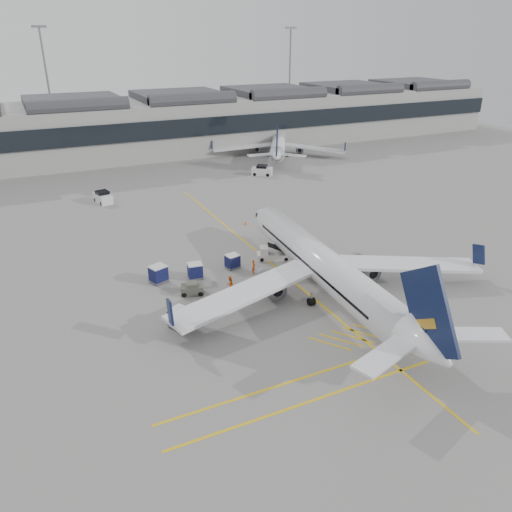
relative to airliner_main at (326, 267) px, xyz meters
name	(u,v)px	position (x,y,z in m)	size (l,w,h in m)	color
ground	(220,323)	(-11.54, -0.78, -2.84)	(220.00, 220.00, 0.00)	gray
terminal	(87,129)	(-11.54, 71.15, 3.30)	(200.00, 20.45, 12.40)	#9E9E99
light_masts	(64,80)	(-13.21, 85.22, 11.65)	(113.00, 0.60, 25.45)	slate
apron_markings	(269,261)	(-1.54, 9.22, -2.84)	(0.25, 60.00, 0.01)	gold
airliner_main	(326,267)	(0.00, 0.00, 0.00)	(33.21, 36.40, 9.68)	silver
airliner_far	(279,144)	(25.20, 56.91, -0.42)	(25.24, 27.84, 8.24)	silver
belt_loader	(273,254)	(-0.80, 9.66, -2.29)	(4.73, 2.97, 1.89)	beige
baggage_cart_a	(232,261)	(-5.95, 9.42, -1.99)	(1.72, 1.51, 1.59)	gray
baggage_cart_b	(158,273)	(-14.28, 9.63, -1.86)	(2.14, 1.95, 1.84)	gray
baggage_cart_c	(195,270)	(-10.54, 8.79, -1.93)	(1.79, 1.55, 1.70)	gray
baggage_cart_d	(178,317)	(-15.05, 0.40, -1.91)	(2.09, 1.96, 1.74)	gray
ramp_agent_a	(254,267)	(-4.46, 7.10, -2.03)	(0.59, 0.39, 1.62)	#DC430B
ramp_agent_b	(230,284)	(-8.32, 4.59, -2.04)	(0.78, 0.60, 1.60)	#DE500B
pushback_tug	(192,289)	(-11.99, 5.60, -2.29)	(2.54, 1.97, 1.25)	#494D41
safety_cone_nose	(246,223)	(1.15, 21.37, -2.58)	(0.37, 0.37, 0.52)	#F24C0A
safety_cone_engine	(312,274)	(0.86, 3.77, -2.56)	(0.40, 0.40, 0.56)	#F24C0A
service_van_mid	(103,197)	(-14.62, 39.68, -2.01)	(2.54, 3.92, 1.86)	silver
service_van_right	(262,171)	(14.67, 43.59, -2.00)	(4.02, 3.65, 1.88)	silver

